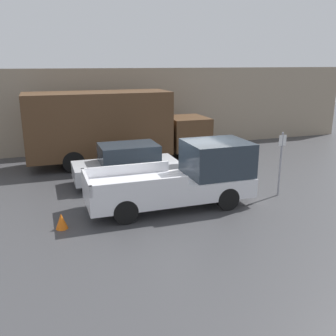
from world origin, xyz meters
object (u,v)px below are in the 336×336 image
object	(u,v)px
delivery_truck	(111,126)
parking_sign	(281,160)
traffic_cone	(61,221)
pickup_truck	(186,177)
car	(127,164)

from	to	relation	value
delivery_truck	parking_sign	size ratio (longest dim) A/B	3.70
traffic_cone	parking_sign	bearing A→B (deg)	2.85
pickup_truck	parking_sign	world-z (taller)	parking_sign
pickup_truck	traffic_cone	world-z (taller)	pickup_truck
car	delivery_truck	distance (m)	3.55
parking_sign	traffic_cone	xyz separation A→B (m)	(-7.94, -0.40, -1.12)
car	parking_sign	size ratio (longest dim) A/B	1.76
delivery_truck	traffic_cone	size ratio (longest dim) A/B	18.44
pickup_truck	parking_sign	size ratio (longest dim) A/B	2.36
car	delivery_truck	world-z (taller)	delivery_truck
delivery_truck	traffic_cone	distance (m)	7.84
parking_sign	traffic_cone	size ratio (longest dim) A/B	4.99
pickup_truck	delivery_truck	world-z (taller)	delivery_truck
pickup_truck	car	size ratio (longest dim) A/B	1.34
traffic_cone	delivery_truck	bearing A→B (deg)	67.66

